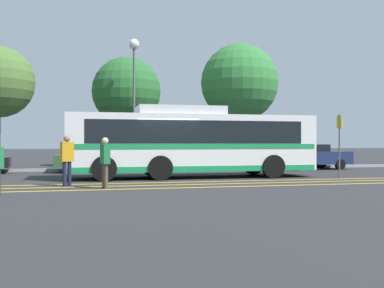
% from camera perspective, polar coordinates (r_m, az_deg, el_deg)
% --- Properties ---
extents(ground_plane, '(220.00, 220.00, 0.00)m').
position_cam_1_polar(ground_plane, '(18.98, -3.44, -4.42)').
color(ground_plane, '#2D2D30').
extents(lane_strip_0, '(30.61, 0.20, 0.01)m').
position_cam_1_polar(lane_strip_0, '(17.50, 1.69, -4.79)').
color(lane_strip_0, gold).
rests_on(lane_strip_0, ground_plane).
extents(lane_strip_1, '(30.61, 0.20, 0.01)m').
position_cam_1_polar(lane_strip_1, '(16.49, 2.65, -5.09)').
color(lane_strip_1, gold).
rests_on(lane_strip_1, ground_plane).
extents(lane_strip_2, '(30.61, 0.20, 0.01)m').
position_cam_1_polar(lane_strip_2, '(15.44, 3.80, -5.45)').
color(lane_strip_2, gold).
rests_on(lane_strip_2, ground_plane).
extents(curb_strip, '(38.61, 0.36, 0.15)m').
position_cam_1_polar(curb_strip, '(25.35, -3.10, -3.12)').
color(curb_strip, '#99999E').
rests_on(curb_strip, ground_plane).
extents(transit_bus, '(10.94, 2.67, 3.08)m').
position_cam_1_polar(transit_bus, '(19.57, -0.05, 0.28)').
color(transit_bus, white).
rests_on(transit_bus, ground_plane).
extents(parked_car_1, '(4.42, 1.99, 1.38)m').
position_cam_1_polar(parked_car_1, '(23.68, -11.73, -1.82)').
color(parked_car_1, '#335B33').
rests_on(parked_car_1, ground_plane).
extents(parked_car_2, '(4.12, 1.89, 1.31)m').
position_cam_1_polar(parked_car_2, '(24.61, 0.02, -1.83)').
color(parked_car_2, silver).
rests_on(parked_car_2, ground_plane).
extents(parked_car_3, '(4.73, 2.28, 1.43)m').
position_cam_1_polar(parked_car_3, '(26.67, 14.61, -1.53)').
color(parked_car_3, navy).
rests_on(parked_car_3, ground_plane).
extents(pedestrian_0, '(0.33, 0.46, 1.68)m').
position_cam_1_polar(pedestrian_0, '(15.05, -10.98, -1.95)').
color(pedestrian_0, brown).
rests_on(pedestrian_0, ground_plane).
extents(pedestrian_2, '(0.47, 0.37, 1.77)m').
position_cam_1_polar(pedestrian_2, '(16.19, -15.59, -1.61)').
color(pedestrian_2, '#191E38').
rests_on(pedestrian_2, ground_plane).
extents(bus_stop_sign, '(0.07, 0.40, 2.76)m').
position_cam_1_polar(bus_stop_sign, '(20.62, 18.21, 0.74)').
color(bus_stop_sign, '#59595E').
rests_on(bus_stop_sign, ground_plane).
extents(street_lamp, '(0.60, 0.60, 7.46)m').
position_cam_1_polar(street_lamp, '(26.15, -7.38, 9.37)').
color(street_lamp, '#59595E').
rests_on(street_lamp, ground_plane).
extents(tree_1, '(5.02, 5.02, 7.94)m').
position_cam_1_polar(tree_1, '(29.53, 6.06, 7.73)').
color(tree_1, '#513823').
rests_on(tree_1, ground_plane).
extents(tree_2, '(4.39, 4.39, 7.01)m').
position_cam_1_polar(tree_2, '(29.24, -8.32, 6.60)').
color(tree_2, '#513823').
rests_on(tree_2, ground_plane).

